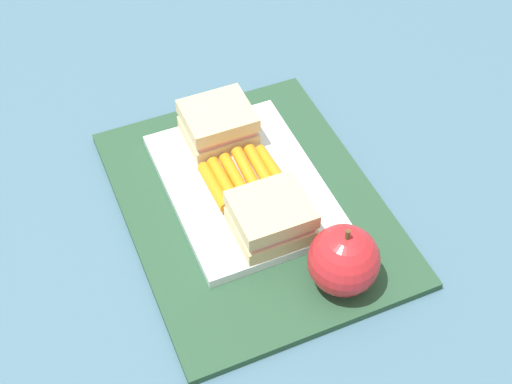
{
  "coord_description": "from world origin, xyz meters",
  "views": [
    {
      "loc": [
        0.48,
        -0.2,
        0.62
      ],
      "look_at": [
        0.01,
        0.0,
        0.04
      ],
      "focal_mm": 49.25,
      "sensor_mm": 36.0,
      "label": 1
    }
  ],
  "objects": [
    {
      "name": "ground_plane",
      "position": [
        0.0,
        0.0,
        0.0
      ],
      "size": [
        2.4,
        2.4,
        0.0
      ],
      "primitive_type": "plane",
      "color": "#42667A"
    },
    {
      "name": "lunchbag_mat",
      "position": [
        0.0,
        0.0,
        0.01
      ],
      "size": [
        0.36,
        0.28,
        0.01
      ],
      "primitive_type": "cube",
      "color": "#284C33",
      "rests_on": "ground_plane"
    },
    {
      "name": "food_tray",
      "position": [
        -0.03,
        0.0,
        0.02
      ],
      "size": [
        0.23,
        0.17,
        0.01
      ],
      "primitive_type": "cube",
      "color": "white",
      "rests_on": "lunchbag_mat"
    },
    {
      "name": "sandwich_half_left",
      "position": [
        -0.1,
        0.0,
        0.04
      ],
      "size": [
        0.07,
        0.08,
        0.04
      ],
      "color": "#DBC189",
      "rests_on": "food_tray"
    },
    {
      "name": "sandwich_half_right",
      "position": [
        0.05,
        0.0,
        0.04
      ],
      "size": [
        0.07,
        0.08,
        0.04
      ],
      "color": "#DBC189",
      "rests_on": "food_tray"
    },
    {
      "name": "carrot_sticks_bundle",
      "position": [
        -0.02,
        -0.0,
        0.03
      ],
      "size": [
        0.08,
        0.09,
        0.02
      ],
      "color": "orange",
      "rests_on": "food_tray"
    },
    {
      "name": "apple",
      "position": [
        0.13,
        0.04,
        0.05
      ],
      "size": [
        0.07,
        0.07,
        0.09
      ],
      "color": "red",
      "rests_on": "lunchbag_mat"
    }
  ]
}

